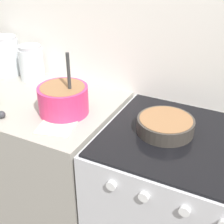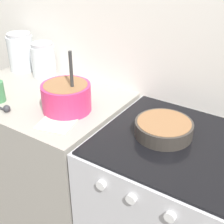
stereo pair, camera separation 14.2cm
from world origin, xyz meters
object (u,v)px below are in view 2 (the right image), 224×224
storage_jar_left (21,54)px  baking_pan (164,128)px  storage_jar_middle (44,62)px  stove (176,219)px  mixing_bowl (66,96)px

storage_jar_left → baking_pan: bearing=-10.7°
baking_pan → storage_jar_left: size_ratio=1.05×
baking_pan → storage_jar_left: bearing=169.3°
baking_pan → storage_jar_middle: storage_jar_middle is taller
stove → storage_jar_left: storage_jar_left is taller
storage_jar_left → storage_jar_middle: size_ratio=1.14×
stove → baking_pan: size_ratio=3.55×
storage_jar_middle → storage_jar_left: bearing=180.0°
baking_pan → storage_jar_middle: 0.92m
stove → storage_jar_middle: 1.16m
baking_pan → storage_jar_middle: (-0.89, 0.20, 0.05)m
stove → baking_pan: bearing=174.5°
storage_jar_left → storage_jar_middle: 0.19m
stove → mixing_bowl: size_ratio=2.86×
stove → storage_jar_left: bearing=169.8°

